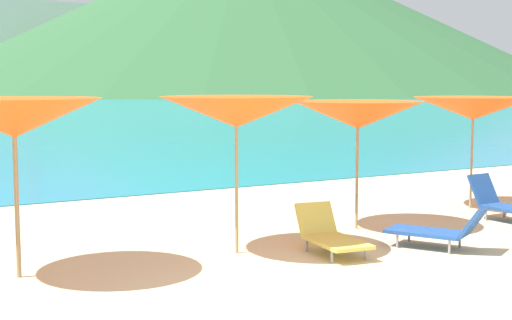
# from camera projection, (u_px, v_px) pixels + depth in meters

# --- Properties ---
(ground_plane) EXTENTS (50.00, 100.00, 0.30)m
(ground_plane) POSITION_uv_depth(u_px,v_px,m) (76.00, 197.00, 16.84)
(ground_plane) COLOR beige
(headland_hill) EXTENTS (129.68, 129.68, 31.33)m
(headland_hill) POSITION_uv_depth(u_px,v_px,m) (245.00, 12.00, 152.29)
(headland_hill) COLOR #2D5B33
(headland_hill) RESTS_ON ground_plane
(umbrella_3) EXTENTS (2.34, 2.34, 2.21)m
(umbrella_3) POSITION_uv_depth(u_px,v_px,m) (14.00, 118.00, 9.22)
(umbrella_3) COLOR #9E7F59
(umbrella_3) RESTS_ON ground_plane
(umbrella_4) EXTENTS (2.14, 2.14, 2.20)m
(umbrella_4) POSITION_uv_depth(u_px,v_px,m) (236.00, 112.00, 10.54)
(umbrella_4) COLOR #9E7F59
(umbrella_4) RESTS_ON ground_plane
(umbrella_5) EXTENTS (2.22, 2.22, 2.08)m
(umbrella_5) POSITION_uv_depth(u_px,v_px,m) (358.00, 115.00, 12.30)
(umbrella_5) COLOR #9E7F59
(umbrella_5) RESTS_ON ground_plane
(umbrella_6) EXTENTS (2.46, 2.46, 2.10)m
(umbrella_6) POSITION_uv_depth(u_px,v_px,m) (473.00, 108.00, 14.26)
(umbrella_6) COLOR #9E7F59
(umbrella_6) RESTS_ON ground_plane
(lounge_chair_1) EXTENTS (0.59, 1.52, 0.76)m
(lounge_chair_1) POSITION_uv_depth(u_px,v_px,m) (506.00, 203.00, 13.11)
(lounge_chair_1) COLOR #1E478C
(lounge_chair_1) RESTS_ON ground_plane
(lounge_chair_3) EXTENTS (0.75, 1.38, 0.65)m
(lounge_chair_3) POSITION_uv_depth(u_px,v_px,m) (330.00, 235.00, 10.68)
(lounge_chair_3) COLOR #D8BF4C
(lounge_chair_3) RESTS_ON ground_plane
(lounge_chair_5) EXTENTS (1.15, 1.49, 0.66)m
(lounge_chair_5) POSITION_uv_depth(u_px,v_px,m) (440.00, 229.00, 10.96)
(lounge_chair_5) COLOR #1E478C
(lounge_chair_5) RESTS_ON ground_plane
(cruise_ship) EXTENTS (47.85, 15.33, 22.93)m
(cruise_ship) POSITION_uv_depth(u_px,v_px,m) (55.00, 51.00, 177.01)
(cruise_ship) COLOR white
(cruise_ship) RESTS_ON ocean_water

